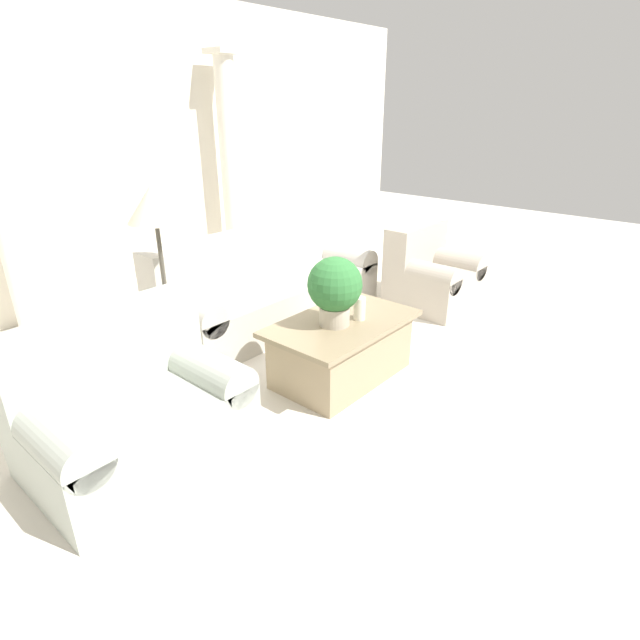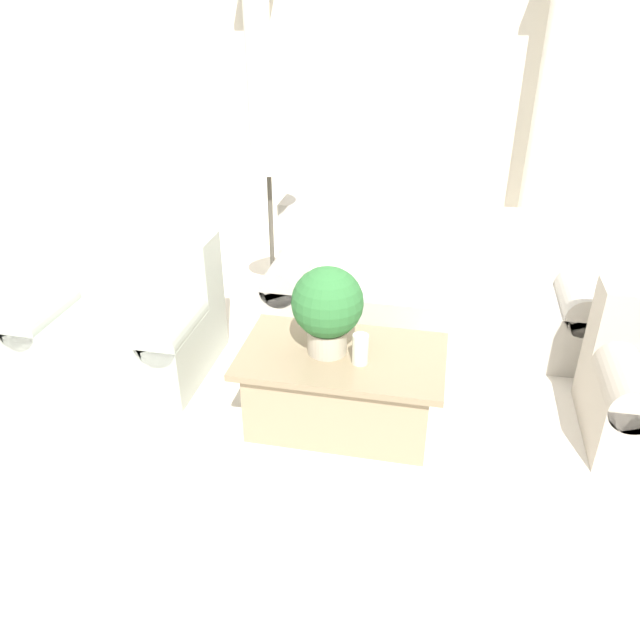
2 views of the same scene
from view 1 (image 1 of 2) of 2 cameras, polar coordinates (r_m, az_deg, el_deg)
The scene contains 11 objects.
ground_plane at distance 4.45m, azimuth -1.94°, elevation -4.18°, with size 16.00×16.00×0.00m, color silver.
wall_back at distance 6.10m, azimuth -21.93°, elevation 17.53°, with size 10.00×0.06×3.20m.
sofa_long at distance 5.11m, azimuth -5.97°, elevation 3.78°, with size 2.41×0.90×0.91m.
loveseat at distance 3.33m, azimuth -20.99°, elevation -9.07°, with size 1.24×0.90×0.91m.
coffee_table at distance 4.03m, azimuth 2.48°, elevation -3.28°, with size 1.22×0.74×0.50m.
potted_plant at distance 3.75m, azimuth 1.70°, elevation 3.72°, with size 0.42×0.42×0.54m.
pillar_candle at distance 3.93m, azimuth 4.54°, elevation 1.33°, with size 0.09×0.09×0.18m.
floor_lamp at distance 4.08m, azimuth -18.36°, elevation 11.82°, with size 0.43×0.43×1.53m.
column_left at distance 5.31m, azimuth -32.77°, elevation 12.11°, with size 0.33×0.33×2.64m.
column_right at distance 6.55m, azimuth -10.20°, elevation 16.87°, with size 0.33×0.33×2.64m.
armchair at distance 5.62m, azimuth 12.51°, elevation 5.20°, with size 0.88×0.80×0.87m.
Camera 1 is at (-2.89, -2.69, 2.07)m, focal length 28.00 mm.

